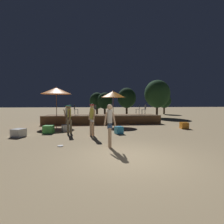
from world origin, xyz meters
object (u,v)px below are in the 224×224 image
cube_seat_1 (49,129)px  background_tree_3 (164,101)px  cube_seat_3 (66,128)px  cube_seat_2 (19,133)px  bistro_chair_2 (139,108)px  person_0 (69,117)px  person_3 (92,117)px  frisbee_disc (60,146)px  cube_seat_0 (119,130)px  bistro_chair_3 (95,108)px  cube_seat_4 (184,125)px  background_tree_1 (105,101)px  background_tree_4 (157,94)px  background_tree_2 (97,101)px  person_2 (67,115)px  patio_umbrella_0 (113,94)px  bistro_chair_0 (75,108)px  background_tree_0 (127,98)px  bistro_chair_1 (145,109)px  patio_umbrella_1 (56,91)px  person_1 (110,123)px

cube_seat_1 → background_tree_3: background_tree_3 is taller
cube_seat_3 → background_tree_3: (13.22, 15.58, 1.95)m
cube_seat_2 → background_tree_3: bearing=48.0°
bistro_chair_2 → person_0: bearing=-26.9°
cube_seat_1 → person_3: bearing=-24.4°
person_0 → frisbee_disc: size_ratio=6.83×
person_0 → bistro_chair_2: (5.92, 6.06, 0.33)m
cube_seat_0 → bistro_chair_3: size_ratio=0.64×
cube_seat_4 → background_tree_1: background_tree_1 is taller
cube_seat_0 → background_tree_4: size_ratio=0.12×
background_tree_2 → person_2: bearing=-100.8°
patio_umbrella_0 → bistro_chair_0: (-3.48, 2.18, -1.29)m
person_3 → bistro_chair_3: bearing=-135.5°
bistro_chair_3 → background_tree_0: bearing=115.9°
bistro_chair_3 → patio_umbrella_0: bearing=10.2°
bistro_chair_2 → background_tree_4: background_tree_4 is taller
bistro_chair_3 → background_tree_4: (8.05, 5.13, 1.66)m
bistro_chair_1 → cube_seat_2: bearing=-57.4°
person_0 → cube_seat_4: bearing=-2.2°
patio_umbrella_1 → cube_seat_2: patio_umbrella_1 is taller
bistro_chair_0 → person_3: bearing=-162.1°
person_1 → bistro_chair_0: (-2.57, 9.74, 0.30)m
bistro_chair_3 → frisbee_disc: bistro_chair_3 is taller
bistro_chair_0 → background_tree_0: 8.90m
background_tree_1 → background_tree_2: size_ratio=0.98×
bistro_chair_2 → background_tree_3: 12.62m
cube_seat_3 → bistro_chair_3: bistro_chair_3 is taller
cube_seat_0 → person_2: person_2 is taller
cube_seat_0 → background_tree_1: size_ratio=0.17×
background_tree_0 → bistro_chair_2: bearing=-89.5°
person_3 → background_tree_1: 14.64m
cube_seat_0 → person_1: bearing=-104.4°
person_0 → person_1: bearing=-69.0°
cube_seat_4 → person_3: 7.18m
bistro_chair_1 → background_tree_2: size_ratio=0.27×
patio_umbrella_1 → cube_seat_4: 10.56m
person_1 → person_2: bearing=24.0°
cube_seat_3 → frisbee_disc: bearing=-84.2°
cube_seat_0 → background_tree_2: 15.28m
patio_umbrella_0 → cube_seat_4: patio_umbrella_0 is taller
bistro_chair_2 → bistro_chair_3: same height
cube_seat_1 → bistro_chair_3: (2.91, 5.50, 1.11)m
cube_seat_4 → background_tree_1: size_ratio=0.17×
background_tree_1 → person_3: bearing=-96.0°
person_0 → background_tree_4: background_tree_4 is taller
patio_umbrella_0 → person_3: (-1.73, -4.93, -1.56)m
cube_seat_1 → background_tree_1: background_tree_1 is taller
patio_umbrella_1 → frisbee_disc: size_ratio=12.45×
bistro_chair_3 → bistro_chair_0: bearing=-131.1°
bistro_chair_3 → background_tree_3: bearing=102.7°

